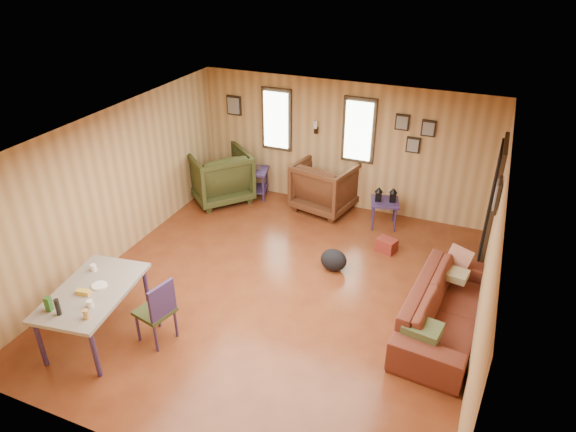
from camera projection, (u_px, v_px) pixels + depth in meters
name	position (u px, v px, depth m)	size (l,w,h in m)	color
room	(296.00, 213.00, 7.17)	(5.54, 6.04, 2.44)	brown
sofa	(447.00, 302.00, 6.64)	(2.26, 0.66, 0.88)	#5E271A
recliner_brown	(326.00, 183.00, 9.60)	(1.02, 0.96, 1.05)	#522C18
recliner_green	(219.00, 173.00, 9.94)	(1.07, 1.00, 1.10)	#373D1B
end_table	(253.00, 178.00, 10.10)	(0.68, 0.64, 0.72)	#3B285A
side_table	(385.00, 200.00, 9.02)	(0.59, 0.59, 0.77)	#3B285A
cooler	(386.00, 245.00, 8.47)	(0.37, 0.31, 0.23)	maroon
backpack	(334.00, 260.00, 7.97)	(0.50, 0.44, 0.36)	black
sofa_pillows	(441.00, 295.00, 6.66)	(0.67, 1.89, 0.39)	#434C2A
dining_table	(92.00, 295.00, 6.40)	(1.07, 1.56, 0.95)	gray
dining_chair	(158.00, 309.00, 6.40)	(0.50, 0.50, 0.92)	#373D1B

